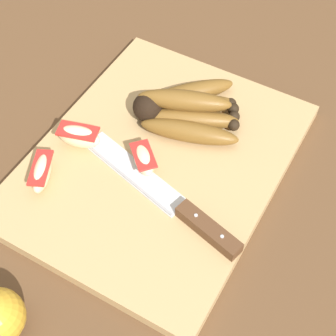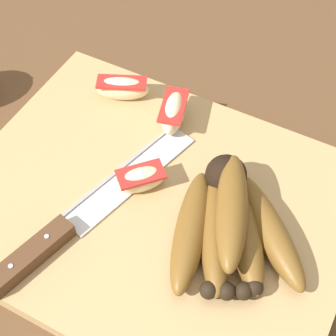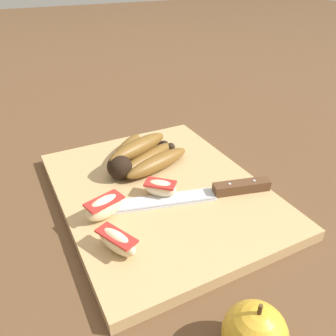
{
  "view_description": "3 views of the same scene",
  "coord_description": "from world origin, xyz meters",
  "px_view_note": "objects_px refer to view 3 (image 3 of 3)",
  "views": [
    {
      "loc": [
        -0.39,
        -0.24,
        0.63
      ],
      "look_at": [
        -0.01,
        -0.02,
        0.04
      ],
      "focal_mm": 56.43,
      "sensor_mm": 36.0,
      "label": 1
    },
    {
      "loc": [
        0.19,
        -0.28,
        0.51
      ],
      "look_at": [
        0.02,
        0.04,
        0.05
      ],
      "focal_mm": 58.12,
      "sensor_mm": 36.0,
      "label": 2
    },
    {
      "loc": [
        -0.44,
        0.23,
        0.37
      ],
      "look_at": [
        0.04,
        -0.02,
        0.04
      ],
      "focal_mm": 36.65,
      "sensor_mm": 36.0,
      "label": 3
    }
  ],
  "objects_px": {
    "chefs_knife": "(215,192)",
    "whole_apple": "(255,334)",
    "apple_wedge_near": "(117,241)",
    "apple_wedge_far": "(105,207)",
    "apple_wedge_middle": "(160,188)",
    "banana_bunch": "(139,156)"
  },
  "relations": [
    {
      "from": "apple_wedge_near",
      "to": "apple_wedge_far",
      "type": "relative_size",
      "value": 1.02
    },
    {
      "from": "apple_wedge_near",
      "to": "apple_wedge_far",
      "type": "height_order",
      "value": "apple_wedge_far"
    },
    {
      "from": "apple_wedge_far",
      "to": "chefs_knife",
      "type": "bearing_deg",
      "value": -98.58
    },
    {
      "from": "apple_wedge_far",
      "to": "whole_apple",
      "type": "distance_m",
      "value": 0.28
    },
    {
      "from": "chefs_knife",
      "to": "apple_wedge_far",
      "type": "xyz_separation_m",
      "value": [
        0.03,
        0.19,
        0.01
      ]
    },
    {
      "from": "apple_wedge_near",
      "to": "apple_wedge_middle",
      "type": "xyz_separation_m",
      "value": [
        0.09,
        -0.11,
        -0.0
      ]
    },
    {
      "from": "banana_bunch",
      "to": "chefs_knife",
      "type": "xyz_separation_m",
      "value": [
        -0.15,
        -0.08,
        -0.01
      ]
    },
    {
      "from": "chefs_knife",
      "to": "apple_wedge_near",
      "type": "bearing_deg",
      "value": 104.16
    },
    {
      "from": "chefs_knife",
      "to": "apple_wedge_far",
      "type": "relative_size",
      "value": 4.04
    },
    {
      "from": "whole_apple",
      "to": "chefs_knife",
      "type": "bearing_deg",
      "value": -25.16
    },
    {
      "from": "apple_wedge_middle",
      "to": "apple_wedge_far",
      "type": "distance_m",
      "value": 0.1
    },
    {
      "from": "chefs_knife",
      "to": "whole_apple",
      "type": "xyz_separation_m",
      "value": [
        -0.24,
        0.11,
        0.01
      ]
    },
    {
      "from": "chefs_knife",
      "to": "whole_apple",
      "type": "bearing_deg",
      "value": 154.84
    },
    {
      "from": "banana_bunch",
      "to": "whole_apple",
      "type": "bearing_deg",
      "value": 174.62
    },
    {
      "from": "apple_wedge_near",
      "to": "apple_wedge_middle",
      "type": "bearing_deg",
      "value": -50.74
    },
    {
      "from": "chefs_knife",
      "to": "apple_wedge_near",
      "type": "distance_m",
      "value": 0.2
    },
    {
      "from": "apple_wedge_middle",
      "to": "apple_wedge_far",
      "type": "height_order",
      "value": "apple_wedge_far"
    },
    {
      "from": "apple_wedge_middle",
      "to": "apple_wedge_far",
      "type": "bearing_deg",
      "value": 97.43
    },
    {
      "from": "apple_wedge_near",
      "to": "whole_apple",
      "type": "distance_m",
      "value": 0.21
    },
    {
      "from": "apple_wedge_near",
      "to": "apple_wedge_far",
      "type": "bearing_deg",
      "value": -6.34
    },
    {
      "from": "banana_bunch",
      "to": "chefs_knife",
      "type": "height_order",
      "value": "banana_bunch"
    },
    {
      "from": "apple_wedge_near",
      "to": "apple_wedge_middle",
      "type": "distance_m",
      "value": 0.14
    }
  ]
}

